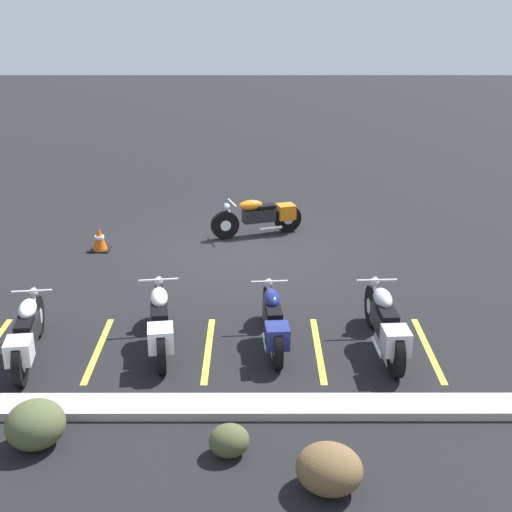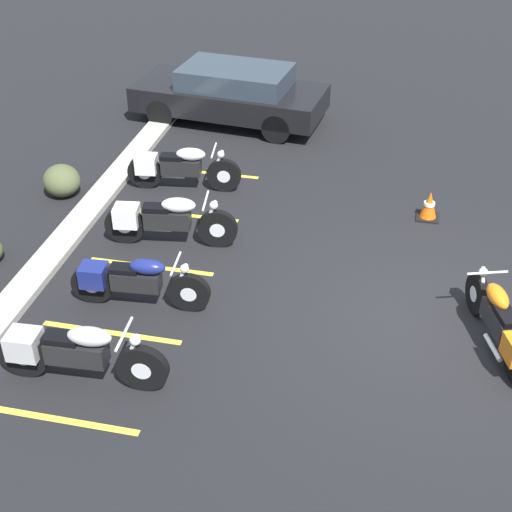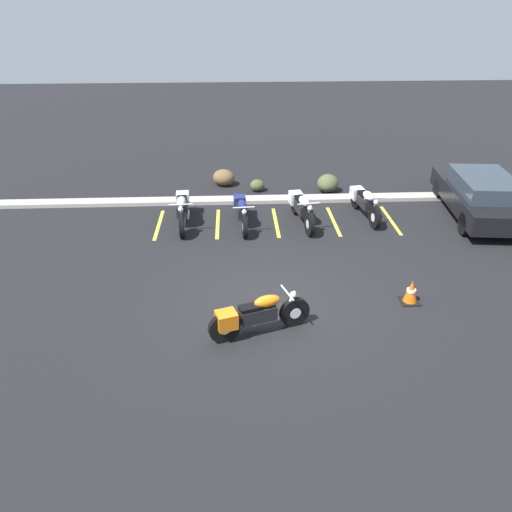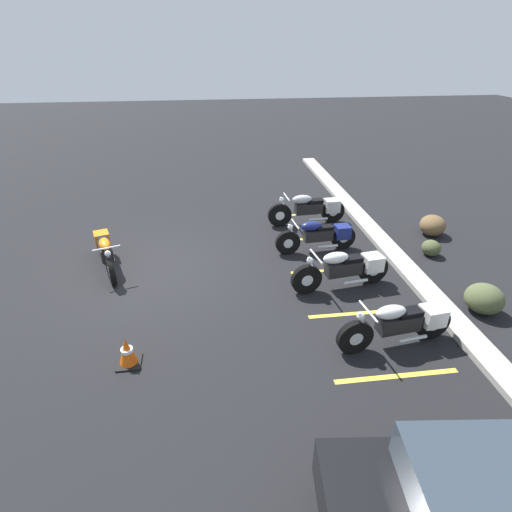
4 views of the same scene
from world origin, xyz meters
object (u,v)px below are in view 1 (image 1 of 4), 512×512
Objects in this scene: parked_bike_3 at (27,334)px; traffic_cone at (100,239)px; parked_bike_2 at (160,322)px; motorcycle_orange_featured at (261,216)px; landscape_rock_1 at (35,425)px; parked_bike_1 at (273,321)px; landscape_rock_0 at (329,469)px; landscape_rock_2 at (229,441)px; parked_bike_0 at (386,324)px.

parked_bike_3 is 4.17× the size of traffic_cone.
parked_bike_2 is 1.97m from parked_bike_3.
motorcycle_orange_featured is 3.88× the size of traffic_cone.
parked_bike_2 is (1.60, 5.36, 0.03)m from motorcycle_orange_featured.
parked_bike_3 is 2.97× the size of landscape_rock_1.
traffic_cone is (3.58, -4.28, -0.20)m from parked_bike_1.
motorcycle_orange_featured is 5.27m from parked_bike_1.
landscape_rock_1 reaches higher than landscape_rock_0.
motorcycle_orange_featured is 8.66m from landscape_rock_0.
landscape_rock_0 is 1.45× the size of traffic_cone.
landscape_rock_1 is (-0.71, 2.09, -0.16)m from parked_bike_3.
parked_bike_2 is at bearing 88.78° from parked_bike_1.
parked_bike_3 is (3.54, 5.72, 0.02)m from motorcycle_orange_featured.
landscape_rock_2 is at bearing 113.07° from traffic_cone.
landscape_rock_0 is 1.31m from landscape_rock_2.
motorcycle_orange_featured is at bearing -2.81° from parked_bike_1.
landscape_rock_0 is (-4.22, 2.91, -0.18)m from parked_bike_3.
parked_bike_1 is at bearing 80.87° from parked_bike_0.
parked_bike_2 reaches higher than landscape_rock_2.
traffic_cone is (0.61, -6.82, -0.06)m from landscape_rock_1.
landscape_rock_0 is at bearing 76.37° from motorcycle_orange_featured.
traffic_cone reaches higher than landscape_rock_2.
parked_bike_3 reaches higher than landscape_rock_1.
parked_bike_1 is 3.91m from landscape_rock_1.
landscape_rock_2 is at bearing -164.42° from parked_bike_2.
traffic_cone is at bearing -66.93° from landscape_rock_2.
parked_bike_3 is 2.21m from landscape_rock_1.
landscape_rock_1 is at bearing 95.13° from traffic_cone.
landscape_rock_0 is (-0.68, 8.63, -0.16)m from motorcycle_orange_featured.
parked_bike_2 is (3.44, -0.08, -0.01)m from parked_bike_0.
parked_bike_2 is (1.74, 0.09, 0.03)m from parked_bike_1.
landscape_rock_2 is 7.61m from traffic_cone.
landscape_rock_0 reaches higher than traffic_cone.
parked_bike_3 is (1.94, 0.36, -0.01)m from parked_bike_2.
parked_bike_0 is 1.05× the size of parked_bike_3.
parked_bike_1 is 3.41m from landscape_rock_0.
parked_bike_1 is 2.80m from landscape_rock_2.
traffic_cone is (4.12, -7.64, -0.04)m from landscape_rock_0.
parked_bike_3 is at bearing -71.15° from landscape_rock_1.
parked_bike_2 reaches higher than landscape_rock_1.
parked_bike_0 is 1.71m from parked_bike_1.
landscape_rock_0 is 3.60m from landscape_rock_1.
parked_bike_3 is 4.47× the size of landscape_rock_2.
landscape_rock_1 reaches higher than traffic_cone.
parked_bike_0 is at bearing -153.12° from landscape_rock_1.
landscape_rock_2 is (-2.37, 0.19, -0.10)m from landscape_rock_1.
parked_bike_1 is (1.70, -0.18, -0.04)m from parked_bike_0.
parked_bike_3 is 4.74m from traffic_cone.
parked_bike_0 is 5.24m from landscape_rock_1.
motorcycle_orange_featured is at bearing -85.47° from landscape_rock_0.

